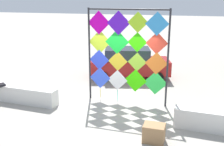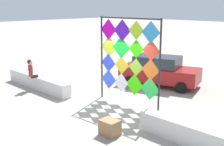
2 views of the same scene
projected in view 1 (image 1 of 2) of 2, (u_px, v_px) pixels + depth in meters
ground at (115, 110)px, 9.39m from camera, size 120.00×120.00×0.00m
plaza_ledge_left at (3, 92)px, 10.33m from camera, size 4.71×0.47×0.62m
kite_display_rack at (127, 50)px, 9.62m from camera, size 3.03×0.19×3.50m
parked_car at (129, 63)px, 13.15m from camera, size 4.14×2.71×1.48m
cardboard_box_large at (154, 133)px, 7.26m from camera, size 0.60×0.48×0.49m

